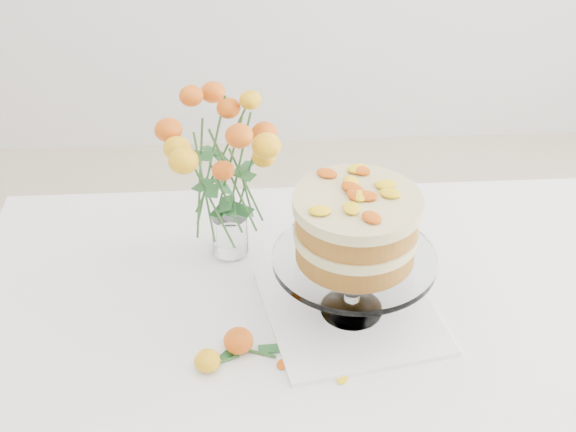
# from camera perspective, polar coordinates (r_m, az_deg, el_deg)

# --- Properties ---
(table) EXTENTS (1.43, 0.93, 0.76)m
(table) POSITION_cam_1_polar(r_m,az_deg,el_deg) (1.53, 3.93, -9.84)
(table) COLOR tan
(table) RESTS_ON ground
(napkin) EXTENTS (0.35, 0.35, 0.01)m
(napkin) POSITION_cam_1_polar(r_m,az_deg,el_deg) (1.49, 4.51, -6.82)
(napkin) COLOR white
(napkin) RESTS_ON table
(cake_stand) EXTENTS (0.29, 0.29, 0.26)m
(cake_stand) POSITION_cam_1_polar(r_m,az_deg,el_deg) (1.38, 4.84, -1.27)
(cake_stand) COLOR silver
(cake_stand) RESTS_ON napkin
(rose_vase) EXTENTS (0.28, 0.28, 0.36)m
(rose_vase) POSITION_cam_1_polar(r_m,az_deg,el_deg) (1.52, -4.41, 3.75)
(rose_vase) COLOR silver
(rose_vase) RESTS_ON table
(loose_rose_near) EXTENTS (0.08, 0.05, 0.04)m
(loose_rose_near) POSITION_cam_1_polar(r_m,az_deg,el_deg) (1.39, -5.75, -10.20)
(loose_rose_near) COLOR yellow
(loose_rose_near) RESTS_ON table
(loose_rose_far) EXTENTS (0.09, 0.05, 0.04)m
(loose_rose_far) POSITION_cam_1_polar(r_m,az_deg,el_deg) (1.41, -3.53, -8.85)
(loose_rose_far) COLOR #BA5C09
(loose_rose_far) RESTS_ON table
(stray_petal_a) EXTENTS (0.03, 0.02, 0.00)m
(stray_petal_a) POSITION_cam_1_polar(r_m,az_deg,el_deg) (1.40, -0.44, -10.52)
(stray_petal_a) COLOR yellow
(stray_petal_a) RESTS_ON table
(stray_petal_b) EXTENTS (0.03, 0.02, 0.00)m
(stray_petal_b) POSITION_cam_1_polar(r_m,az_deg,el_deg) (1.37, 3.91, -11.51)
(stray_petal_b) COLOR yellow
(stray_petal_b) RESTS_ON table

